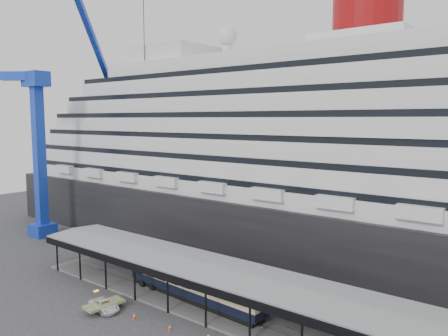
% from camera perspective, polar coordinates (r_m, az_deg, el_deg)
% --- Properties ---
extents(ground, '(200.00, 200.00, 0.00)m').
position_cam_1_polar(ground, '(51.53, -5.68, -19.45)').
color(ground, '#343436').
rests_on(ground, ground).
extents(cruise_ship, '(130.00, 30.00, 43.90)m').
position_cam_1_polar(cruise_ship, '(73.00, 11.78, 3.06)').
color(cruise_ship, black).
rests_on(cruise_ship, ground).
extents(platform_canopy, '(56.00, 9.18, 5.30)m').
position_cam_1_polar(platform_canopy, '(53.98, -1.92, -15.44)').
color(platform_canopy, slate).
rests_on(platform_canopy, ground).
extents(crane_blue, '(22.63, 19.19, 47.60)m').
position_cam_1_polar(crane_blue, '(88.96, -22.46, 4.33)').
color(crane_blue, blue).
rests_on(crane_blue, ground).
extents(port_truck, '(4.74, 2.63, 1.25)m').
position_cam_1_polar(port_truck, '(55.64, -15.39, -16.92)').
color(port_truck, silver).
rests_on(port_truck, ground).
extents(pullman_carriage, '(21.13, 3.91, 20.63)m').
position_cam_1_polar(pullman_carriage, '(55.49, -4.02, -14.66)').
color(pullman_carriage, black).
rests_on(pullman_carriage, ground).
extents(traffic_cone_left, '(0.48, 0.48, 0.72)m').
position_cam_1_polar(traffic_cone_left, '(52.87, -11.65, -18.43)').
color(traffic_cone_left, red).
rests_on(traffic_cone_left, ground).
extents(traffic_cone_mid, '(0.42, 0.42, 0.66)m').
position_cam_1_polar(traffic_cone_mid, '(49.86, -7.11, -19.98)').
color(traffic_cone_mid, '#F5460D').
rests_on(traffic_cone_mid, ground).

